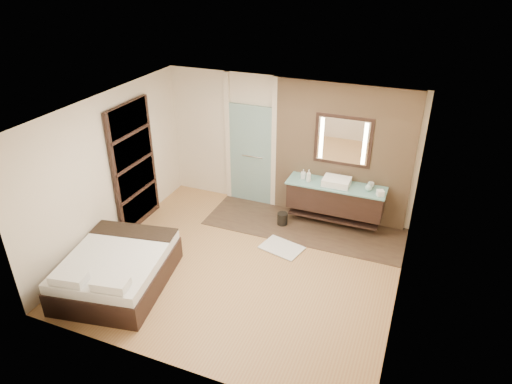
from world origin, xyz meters
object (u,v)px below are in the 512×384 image
at_px(vanity, 335,198).
at_px(waste_bin, 282,219).
at_px(mirror_unit, 343,141).
at_px(bed, 117,270).

xyz_separation_m(vanity, waste_bin, (-0.91, -0.39, -0.46)).
distance_m(mirror_unit, waste_bin, 1.89).
relative_size(vanity, bed, 0.90).
relative_size(vanity, mirror_unit, 1.75).
distance_m(vanity, mirror_unit, 1.10).
height_order(bed, waste_bin, bed).
bearing_deg(waste_bin, bed, -124.39).
xyz_separation_m(vanity, mirror_unit, (0.00, 0.24, 1.07)).
distance_m(vanity, bed, 4.13).
relative_size(mirror_unit, bed, 0.51).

